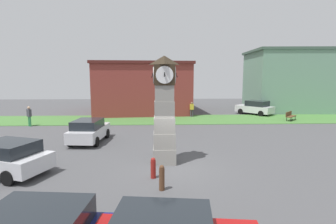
{
  "coord_description": "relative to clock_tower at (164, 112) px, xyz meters",
  "views": [
    {
      "loc": [
        -0.75,
        -12.38,
        4.45
      ],
      "look_at": [
        -0.17,
        2.29,
        2.42
      ],
      "focal_mm": 28.0,
      "sensor_mm": 36.0,
      "label": 1
    }
  ],
  "objects": [
    {
      "name": "pedestrian_by_cars",
      "position": [
        3.36,
        14.89,
        -1.69
      ],
      "size": [
        0.42,
        0.28,
        1.64
      ],
      "color": "#3F3F47",
      "rests_on": "ground_plane"
    },
    {
      "name": "clock_tower",
      "position": [
        0.0,
        0.0,
        0.0
      ],
      "size": [
        1.34,
        1.35,
        5.44
      ],
      "color": "gray",
      "rests_on": "ground_plane"
    },
    {
      "name": "warehouse_blue_far",
      "position": [
        -2.3,
        20.15,
        0.4
      ],
      "size": [
        12.05,
        12.24,
        6.02
      ],
      "color": "maroon",
      "rests_on": "ground_plane"
    },
    {
      "name": "ground_plane",
      "position": [
        0.41,
        -0.72,
        -2.62
      ],
      "size": [
        76.33,
        76.33,
        0.0
      ],
      "primitive_type": "plane",
      "color": "#4C4C4F"
    },
    {
      "name": "car_far_lot",
      "position": [
        -7.25,
        -1.36,
        -1.84
      ],
      "size": [
        4.5,
        3.22,
        1.53
      ],
      "color": "silver",
      "rests_on": "ground_plane"
    },
    {
      "name": "car_end_of_row",
      "position": [
        10.91,
        16.39,
        -1.81
      ],
      "size": [
        4.07,
        4.26,
        1.62
      ],
      "color": "silver",
      "rests_on": "ground_plane"
    },
    {
      "name": "storefront_low_left",
      "position": [
        20.41,
        20.2,
        1.23
      ],
      "size": [
        18.12,
        10.02,
        7.69
      ],
      "color": "gray",
      "rests_on": "ground_plane"
    },
    {
      "name": "bollard_near_tower",
      "position": [
        -0.55,
        -2.09,
        -2.16
      ],
      "size": [
        0.23,
        0.23,
        0.92
      ],
      "color": "maroon",
      "rests_on": "ground_plane"
    },
    {
      "name": "bench",
      "position": [
        12.86,
        12.14,
        -2.1
      ],
      "size": [
        1.5,
        1.51,
        0.9
      ],
      "color": "brown",
      "rests_on": "ground_plane"
    },
    {
      "name": "grass_verge_far",
      "position": [
        -1.18,
        13.27,
        -2.6
      ],
      "size": [
        45.8,
        5.81,
        0.04
      ],
      "primitive_type": "cube",
      "color": "#477A38",
      "rests_on": "ground_plane"
    },
    {
      "name": "pedestrian_crossing_lot",
      "position": [
        -11.68,
        10.22,
        -1.6
      ],
      "size": [
        0.47,
        0.43,
        1.78
      ],
      "color": "#338C4C",
      "rests_on": "ground_plane"
    },
    {
      "name": "bollard_mid_row",
      "position": [
        -0.19,
        -3.34,
        -2.11
      ],
      "size": [
        0.22,
        0.22,
        1.02
      ],
      "color": "brown",
      "rests_on": "ground_plane"
    },
    {
      "name": "car_silver_hatch",
      "position": [
        -4.96,
        4.37,
        -1.83
      ],
      "size": [
        2.17,
        4.07,
        1.56
      ],
      "color": "silver",
      "rests_on": "ground_plane"
    }
  ]
}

